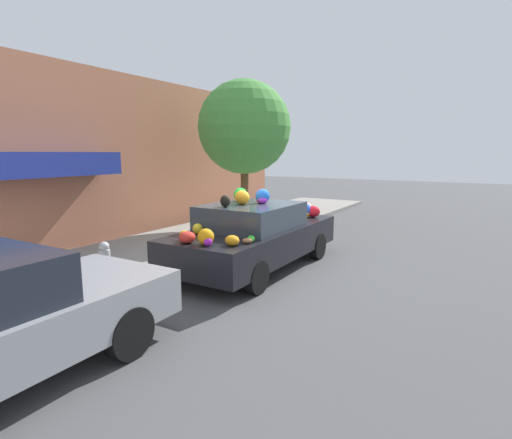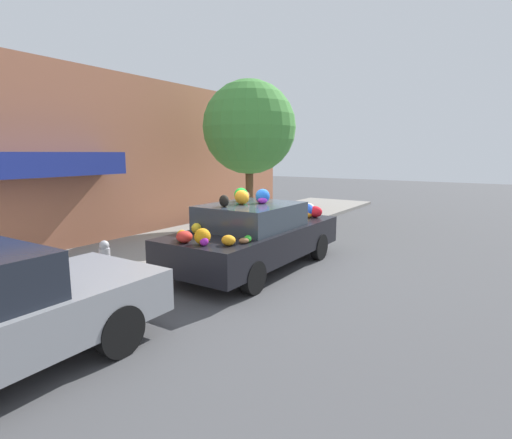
# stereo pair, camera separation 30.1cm
# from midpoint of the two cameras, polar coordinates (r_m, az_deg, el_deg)

# --- Properties ---
(ground_plane) EXTENTS (60.00, 60.00, 0.00)m
(ground_plane) POSITION_cam_midpoint_polar(r_m,az_deg,el_deg) (8.67, -1.82, -6.77)
(ground_plane) COLOR #4C4C4F
(sidewalk_curb) EXTENTS (24.00, 3.20, 0.13)m
(sidewalk_curb) POSITION_cam_midpoint_polar(r_m,az_deg,el_deg) (10.33, -14.55, -4.06)
(sidewalk_curb) COLOR gray
(sidewalk_curb) RESTS_ON ground
(building_facade) EXTENTS (18.00, 1.20, 4.65)m
(building_facade) POSITION_cam_midpoint_polar(r_m,az_deg,el_deg) (11.64, -23.32, 8.16)
(building_facade) COLOR #B26B4C
(building_facade) RESTS_ON ground
(street_tree) EXTENTS (2.81, 2.81, 4.47)m
(street_tree) POSITION_cam_midpoint_polar(r_m,az_deg,el_deg) (12.35, -2.40, 12.97)
(street_tree) COLOR brown
(street_tree) RESTS_ON sidewalk_curb
(fire_hydrant) EXTENTS (0.20, 0.20, 0.70)m
(fire_hydrant) POSITION_cam_midpoint_polar(r_m,az_deg,el_deg) (7.94, -21.79, -5.47)
(fire_hydrant) COLOR #B2B2B7
(fire_hydrant) RESTS_ON sidewalk_curb
(art_car) EXTENTS (4.41, 1.87, 1.69)m
(art_car) POSITION_cam_midpoint_polar(r_m,az_deg,el_deg) (8.41, -1.04, -2.06)
(art_car) COLOR black
(art_car) RESTS_ON ground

